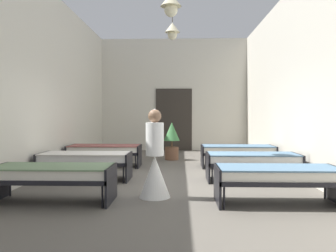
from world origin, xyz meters
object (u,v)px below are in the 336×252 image
object	(u,v)px
bed_right_row_0	(278,176)
bed_right_row_1	(252,160)
bed_left_row_1	(85,159)
bed_left_row_0	(53,174)
potted_plant	(172,139)
bed_right_row_2	(238,151)
bed_left_row_2	(105,150)
nurse_near_aisle	(155,166)

from	to	relation	value
bed_right_row_0	bed_right_row_1	distance (m)	1.90
bed_left_row_1	bed_right_row_1	world-z (taller)	same
bed_right_row_0	bed_right_row_1	world-z (taller)	same
bed_left_row_0	bed_right_row_0	world-z (taller)	same
bed_left_row_1	potted_plant	world-z (taller)	potted_plant
bed_right_row_1	bed_right_row_2	xyz separation A→B (m)	(0.00, 1.90, 0.00)
bed_right_row_2	bed_left_row_0	bearing A→B (deg)	-132.86
bed_right_row_1	bed_left_row_2	distance (m)	4.01
nurse_near_aisle	potted_plant	size ratio (longest dim) A/B	1.29
bed_left_row_0	nurse_near_aisle	bearing A→B (deg)	12.47
bed_right_row_2	potted_plant	bearing A→B (deg)	140.07
bed_right_row_0	bed_right_row_2	size ratio (longest dim) A/B	1.00
bed_left_row_0	bed_right_row_2	bearing A→B (deg)	47.14
bed_right_row_1	nurse_near_aisle	distance (m)	2.48
bed_left_row_2	potted_plant	bearing A→B (deg)	40.26
bed_left_row_1	bed_left_row_2	xyz separation A→B (m)	(0.00, 1.90, 0.00)
nurse_near_aisle	potted_plant	xyz separation A→B (m)	(0.16, 4.93, 0.11)
bed_left_row_0	bed_left_row_1	world-z (taller)	same
bed_left_row_2	bed_right_row_2	bearing A→B (deg)	0.00
bed_right_row_0	bed_left_row_0	bearing A→B (deg)	180.00
bed_left_row_0	bed_left_row_1	bearing A→B (deg)	90.00
bed_right_row_0	nurse_near_aisle	world-z (taller)	nurse_near_aisle
bed_right_row_2	potted_plant	distance (m)	2.32
bed_right_row_0	bed_right_row_2	xyz separation A→B (m)	(0.00, 3.80, 0.00)
bed_left_row_1	nurse_near_aisle	size ratio (longest dim) A/B	1.28
potted_plant	bed_left_row_1	bearing A→B (deg)	-117.38
bed_right_row_0	bed_right_row_1	size ratio (longest dim) A/B	1.00
bed_right_row_0	bed_left_row_2	size ratio (longest dim) A/B	1.00
bed_left_row_2	bed_right_row_2	size ratio (longest dim) A/B	1.00
bed_right_row_0	potted_plant	bearing A→B (deg)	108.55
bed_left_row_2	bed_right_row_2	distance (m)	3.53
bed_right_row_2	bed_left_row_2	bearing A→B (deg)	180.00
bed_left_row_0	nurse_near_aisle	size ratio (longest dim) A/B	1.28
bed_right_row_1	bed_left_row_2	size ratio (longest dim) A/B	1.00
bed_right_row_0	bed_right_row_2	distance (m)	3.80
bed_right_row_1	bed_left_row_2	world-z (taller)	same
bed_left_row_1	bed_right_row_2	xyz separation A→B (m)	(3.53, 1.90, 0.00)
bed_right_row_0	nurse_near_aisle	xyz separation A→B (m)	(-1.93, 0.35, 0.09)
bed_right_row_1	bed_right_row_2	size ratio (longest dim) A/B	1.00
bed_left_row_2	potted_plant	xyz separation A→B (m)	(1.75, 1.48, 0.20)
bed_left_row_0	bed_left_row_1	size ratio (longest dim) A/B	1.00
bed_left_row_1	bed_right_row_2	size ratio (longest dim) A/B	1.00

